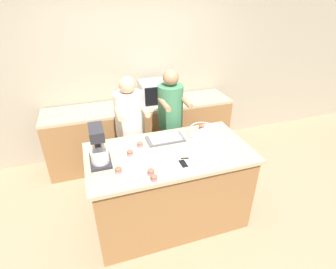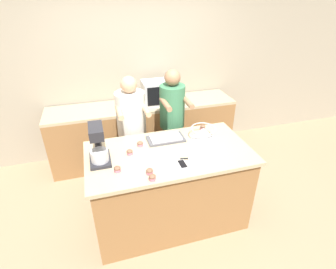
{
  "view_description": "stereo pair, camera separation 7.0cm",
  "coord_description": "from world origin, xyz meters",
  "px_view_note": "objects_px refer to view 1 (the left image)",
  "views": [
    {
      "loc": [
        -0.73,
        -2.18,
        2.44
      ],
      "look_at": [
        0.0,
        0.05,
        1.13
      ],
      "focal_mm": 28.0,
      "sensor_mm": 36.0,
      "label": 1
    },
    {
      "loc": [
        -0.66,
        -2.2,
        2.44
      ],
      "look_at": [
        0.0,
        0.05,
        1.13
      ],
      "focal_mm": 28.0,
      "sensor_mm": 36.0,
      "label": 2
    }
  ],
  "objects_px": {
    "person_right": "(170,126)",
    "stand_mixer": "(98,147)",
    "person_left": "(131,135)",
    "cupcake_4": "(151,172)",
    "cupcake_0": "(118,170)",
    "cupcake_5": "(202,127)",
    "microwave_oven": "(156,92)",
    "knife": "(190,158)",
    "cupcake_2": "(140,144)",
    "baking_tray": "(165,139)",
    "cupcake_3": "(154,178)",
    "cupcake_1": "(130,153)",
    "mixing_bowl": "(202,132)",
    "cell_phone": "(183,164)"
  },
  "relations": [
    {
      "from": "knife",
      "to": "cupcake_5",
      "type": "xyz_separation_m",
      "value": [
        0.37,
        0.54,
        0.03
      ]
    },
    {
      "from": "mixing_bowl",
      "to": "cupcake_1",
      "type": "bearing_deg",
      "value": -173.72
    },
    {
      "from": "mixing_bowl",
      "to": "microwave_oven",
      "type": "xyz_separation_m",
      "value": [
        -0.19,
        1.23,
        0.07
      ]
    },
    {
      "from": "person_left",
      "to": "microwave_oven",
      "type": "relative_size",
      "value": 3.14
    },
    {
      "from": "stand_mixer",
      "to": "mixing_bowl",
      "type": "bearing_deg",
      "value": 6.25
    },
    {
      "from": "baking_tray",
      "to": "knife",
      "type": "relative_size",
      "value": 1.9
    },
    {
      "from": "mixing_bowl",
      "to": "stand_mixer",
      "type": "bearing_deg",
      "value": -173.75
    },
    {
      "from": "cupcake_2",
      "to": "cupcake_5",
      "type": "bearing_deg",
      "value": 11.79
    },
    {
      "from": "knife",
      "to": "mixing_bowl",
      "type": "bearing_deg",
      "value": 50.06
    },
    {
      "from": "microwave_oven",
      "to": "cupcake_5",
      "type": "height_order",
      "value": "microwave_oven"
    },
    {
      "from": "stand_mixer",
      "to": "mixing_bowl",
      "type": "distance_m",
      "value": 1.16
    },
    {
      "from": "microwave_oven",
      "to": "knife",
      "type": "bearing_deg",
      "value": -93.57
    },
    {
      "from": "baking_tray",
      "to": "microwave_oven",
      "type": "relative_size",
      "value": 0.83
    },
    {
      "from": "person_right",
      "to": "baking_tray",
      "type": "bearing_deg",
      "value": -115.11
    },
    {
      "from": "baking_tray",
      "to": "knife",
      "type": "height_order",
      "value": "baking_tray"
    },
    {
      "from": "stand_mixer",
      "to": "cupcake_3",
      "type": "height_order",
      "value": "stand_mixer"
    },
    {
      "from": "cupcake_2",
      "to": "cupcake_5",
      "type": "distance_m",
      "value": 0.82
    },
    {
      "from": "stand_mixer",
      "to": "cupcake_2",
      "type": "height_order",
      "value": "stand_mixer"
    },
    {
      "from": "microwave_oven",
      "to": "cupcake_5",
      "type": "relative_size",
      "value": 7.78
    },
    {
      "from": "knife",
      "to": "cupcake_5",
      "type": "bearing_deg",
      "value": 55.69
    },
    {
      "from": "baking_tray",
      "to": "cupcake_2",
      "type": "relative_size",
      "value": 6.49
    },
    {
      "from": "person_right",
      "to": "stand_mixer",
      "type": "xyz_separation_m",
      "value": [
        -0.95,
        -0.69,
        0.27
      ]
    },
    {
      "from": "cupcake_5",
      "to": "cupcake_2",
      "type": "bearing_deg",
      "value": -168.21
    },
    {
      "from": "cupcake_5",
      "to": "person_left",
      "type": "bearing_deg",
      "value": 155.84
    },
    {
      "from": "microwave_oven",
      "to": "cell_phone",
      "type": "relative_size",
      "value": 3.43
    },
    {
      "from": "person_right",
      "to": "cupcake_0",
      "type": "xyz_separation_m",
      "value": [
        -0.81,
        -0.91,
        0.13
      ]
    },
    {
      "from": "person_right",
      "to": "cupcake_5",
      "type": "bearing_deg",
      "value": -52.58
    },
    {
      "from": "baking_tray",
      "to": "knife",
      "type": "bearing_deg",
      "value": -73.17
    },
    {
      "from": "cupcake_2",
      "to": "cupcake_4",
      "type": "bearing_deg",
      "value": -91.2
    },
    {
      "from": "cell_phone",
      "to": "baking_tray",
      "type": "bearing_deg",
      "value": 92.83
    },
    {
      "from": "cupcake_3",
      "to": "cupcake_5",
      "type": "height_order",
      "value": "same"
    },
    {
      "from": "cupcake_1",
      "to": "baking_tray",
      "type": "bearing_deg",
      "value": 22.44
    },
    {
      "from": "baking_tray",
      "to": "cupcake_3",
      "type": "relative_size",
      "value": 6.49
    },
    {
      "from": "person_left",
      "to": "cupcake_0",
      "type": "distance_m",
      "value": 0.97
    },
    {
      "from": "person_left",
      "to": "baking_tray",
      "type": "relative_size",
      "value": 3.77
    },
    {
      "from": "microwave_oven",
      "to": "stand_mixer",
      "type": "bearing_deg",
      "value": -125.21
    },
    {
      "from": "stand_mixer",
      "to": "microwave_oven",
      "type": "distance_m",
      "value": 1.66
    },
    {
      "from": "baking_tray",
      "to": "microwave_oven",
      "type": "distance_m",
      "value": 1.18
    },
    {
      "from": "person_left",
      "to": "cupcake_4",
      "type": "height_order",
      "value": "person_left"
    },
    {
      "from": "cupcake_0",
      "to": "stand_mixer",
      "type": "bearing_deg",
      "value": 122.64
    },
    {
      "from": "mixing_bowl",
      "to": "cell_phone",
      "type": "relative_size",
      "value": 1.94
    },
    {
      "from": "person_left",
      "to": "cell_phone",
      "type": "xyz_separation_m",
      "value": [
        0.33,
        -0.98,
        0.14
      ]
    },
    {
      "from": "mixing_bowl",
      "to": "knife",
      "type": "xyz_separation_m",
      "value": [
        -0.28,
        -0.34,
        -0.07
      ]
    },
    {
      "from": "mixing_bowl",
      "to": "cupcake_3",
      "type": "xyz_separation_m",
      "value": [
        -0.72,
        -0.56,
        -0.04
      ]
    },
    {
      "from": "cupcake_1",
      "to": "cupcake_2",
      "type": "relative_size",
      "value": 1.0
    },
    {
      "from": "cupcake_0",
      "to": "cupcake_5",
      "type": "bearing_deg",
      "value": 26.72
    },
    {
      "from": "cupcake_5",
      "to": "knife",
      "type": "bearing_deg",
      "value": -124.31
    },
    {
      "from": "person_left",
      "to": "stand_mixer",
      "type": "height_order",
      "value": "person_left"
    },
    {
      "from": "microwave_oven",
      "to": "cupcake_2",
      "type": "height_order",
      "value": "microwave_oven"
    },
    {
      "from": "baking_tray",
      "to": "microwave_oven",
      "type": "xyz_separation_m",
      "value": [
        0.23,
        1.15,
        0.12
      ]
    }
  ]
}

